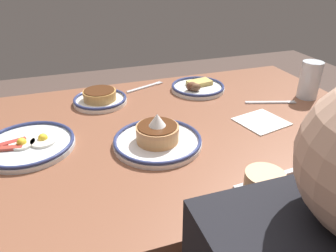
{
  "coord_description": "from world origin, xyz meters",
  "views": [
    {
      "loc": [
        0.32,
        0.88,
        1.26
      ],
      "look_at": [
        0.03,
        0.04,
        0.78
      ],
      "focal_mm": 34.48,
      "sensor_mm": 36.0,
      "label": 1
    }
  ],
  "objects_px": {
    "drinking_glass": "(309,82)",
    "butter_knife": "(273,177)",
    "plate_near_main": "(28,144)",
    "fork_near": "(145,87)",
    "fork_far": "(271,102)",
    "plate_far_side": "(158,138)",
    "plate_far_companion": "(100,98)",
    "paper_napkin": "(261,122)",
    "plate_center_pancakes": "(198,87)"
  },
  "relations": [
    {
      "from": "drinking_glass",
      "to": "butter_knife",
      "type": "distance_m",
      "value": 0.6
    },
    {
      "from": "plate_near_main",
      "to": "drinking_glass",
      "type": "relative_size",
      "value": 1.83
    },
    {
      "from": "plate_near_main",
      "to": "drinking_glass",
      "type": "xyz_separation_m",
      "value": [
        -1.03,
        -0.05,
        0.05
      ]
    },
    {
      "from": "fork_near",
      "to": "fork_far",
      "type": "distance_m",
      "value": 0.52
    },
    {
      "from": "plate_far_side",
      "to": "drinking_glass",
      "type": "xyz_separation_m",
      "value": [
        -0.67,
        -0.15,
        0.04
      ]
    },
    {
      "from": "plate_near_main",
      "to": "butter_knife",
      "type": "height_order",
      "value": "plate_near_main"
    },
    {
      "from": "plate_near_main",
      "to": "butter_knife",
      "type": "distance_m",
      "value": 0.69
    },
    {
      "from": "plate_far_companion",
      "to": "fork_near",
      "type": "xyz_separation_m",
      "value": [
        -0.2,
        -0.1,
        -0.02
      ]
    },
    {
      "from": "plate_far_companion",
      "to": "plate_far_side",
      "type": "relative_size",
      "value": 0.76
    },
    {
      "from": "paper_napkin",
      "to": "plate_near_main",
      "type": "bearing_deg",
      "value": -6.24
    },
    {
      "from": "paper_napkin",
      "to": "fork_near",
      "type": "xyz_separation_m",
      "value": [
        0.29,
        -0.44,
        0.0
      ]
    },
    {
      "from": "butter_knife",
      "to": "paper_napkin",
      "type": "bearing_deg",
      "value": -118.23
    },
    {
      "from": "fork_far",
      "to": "butter_knife",
      "type": "relative_size",
      "value": 0.82
    },
    {
      "from": "butter_knife",
      "to": "plate_near_main",
      "type": "bearing_deg",
      "value": -31.08
    },
    {
      "from": "plate_near_main",
      "to": "plate_far_side",
      "type": "height_order",
      "value": "plate_far_side"
    },
    {
      "from": "plate_far_companion",
      "to": "plate_far_side",
      "type": "xyz_separation_m",
      "value": [
        -0.11,
        0.36,
        0.0
      ]
    },
    {
      "from": "paper_napkin",
      "to": "fork_far",
      "type": "distance_m",
      "value": 0.18
    },
    {
      "from": "plate_near_main",
      "to": "plate_far_side",
      "type": "bearing_deg",
      "value": 163.72
    },
    {
      "from": "fork_near",
      "to": "drinking_glass",
      "type": "bearing_deg",
      "value": 151.77
    },
    {
      "from": "drinking_glass",
      "to": "fork_far",
      "type": "relative_size",
      "value": 0.77
    },
    {
      "from": "plate_near_main",
      "to": "drinking_glass",
      "type": "bearing_deg",
      "value": -177.42
    },
    {
      "from": "plate_far_side",
      "to": "fork_far",
      "type": "bearing_deg",
      "value": -163.35
    },
    {
      "from": "plate_far_companion",
      "to": "paper_napkin",
      "type": "height_order",
      "value": "plate_far_companion"
    },
    {
      "from": "plate_near_main",
      "to": "fork_far",
      "type": "xyz_separation_m",
      "value": [
        -0.86,
        -0.04,
        -0.01
      ]
    },
    {
      "from": "plate_far_side",
      "to": "fork_near",
      "type": "xyz_separation_m",
      "value": [
        -0.09,
        -0.46,
        -0.02
      ]
    },
    {
      "from": "plate_near_main",
      "to": "fork_far",
      "type": "distance_m",
      "value": 0.86
    },
    {
      "from": "plate_center_pancakes",
      "to": "paper_napkin",
      "type": "xyz_separation_m",
      "value": [
        -0.09,
        0.34,
        -0.01
      ]
    },
    {
      "from": "drinking_glass",
      "to": "fork_far",
      "type": "bearing_deg",
      "value": 0.86
    },
    {
      "from": "plate_center_pancakes",
      "to": "fork_near",
      "type": "relative_size",
      "value": 1.26
    },
    {
      "from": "plate_far_side",
      "to": "plate_center_pancakes",
      "type": "bearing_deg",
      "value": -128.57
    },
    {
      "from": "drinking_glass",
      "to": "fork_far",
      "type": "distance_m",
      "value": 0.18
    },
    {
      "from": "paper_napkin",
      "to": "butter_knife",
      "type": "distance_m",
      "value": 0.31
    },
    {
      "from": "fork_far",
      "to": "butter_knife",
      "type": "height_order",
      "value": "same"
    },
    {
      "from": "drinking_glass",
      "to": "plate_far_side",
      "type": "bearing_deg",
      "value": 12.84
    },
    {
      "from": "butter_knife",
      "to": "drinking_glass",
      "type": "bearing_deg",
      "value": -137.45
    },
    {
      "from": "plate_center_pancakes",
      "to": "drinking_glass",
      "type": "height_order",
      "value": "drinking_glass"
    },
    {
      "from": "plate_center_pancakes",
      "to": "plate_far_companion",
      "type": "distance_m",
      "value": 0.4
    },
    {
      "from": "fork_near",
      "to": "plate_far_side",
      "type": "bearing_deg",
      "value": 79.02
    },
    {
      "from": "fork_near",
      "to": "fork_far",
      "type": "height_order",
      "value": "same"
    },
    {
      "from": "drinking_glass",
      "to": "fork_near",
      "type": "distance_m",
      "value": 0.66
    },
    {
      "from": "drinking_glass",
      "to": "plate_center_pancakes",
      "type": "bearing_deg",
      "value": -28.98
    },
    {
      "from": "paper_napkin",
      "to": "fork_near",
      "type": "bearing_deg",
      "value": -56.72
    },
    {
      "from": "fork_near",
      "to": "fork_far",
      "type": "xyz_separation_m",
      "value": [
        -0.41,
        0.31,
        -0.0
      ]
    },
    {
      "from": "paper_napkin",
      "to": "butter_knife",
      "type": "xyz_separation_m",
      "value": [
        0.15,
        0.28,
        0.0
      ]
    },
    {
      "from": "paper_napkin",
      "to": "butter_knife",
      "type": "bearing_deg",
      "value": 61.77
    },
    {
      "from": "plate_near_main",
      "to": "plate_center_pancakes",
      "type": "height_order",
      "value": "plate_center_pancakes"
    },
    {
      "from": "plate_center_pancakes",
      "to": "butter_knife",
      "type": "distance_m",
      "value": 0.62
    },
    {
      "from": "plate_center_pancakes",
      "to": "plate_far_side",
      "type": "bearing_deg",
      "value": 51.43
    },
    {
      "from": "plate_far_companion",
      "to": "butter_knife",
      "type": "height_order",
      "value": "plate_far_companion"
    },
    {
      "from": "plate_far_companion",
      "to": "drinking_glass",
      "type": "xyz_separation_m",
      "value": [
        -0.78,
        0.21,
        0.04
      ]
    }
  ]
}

